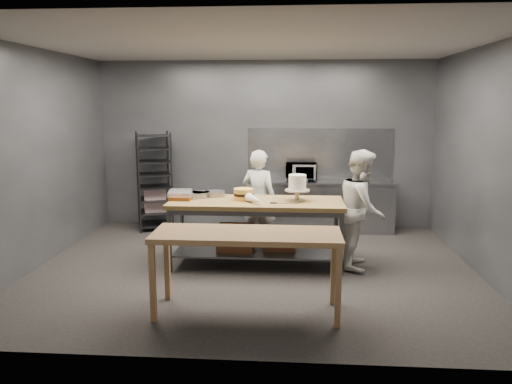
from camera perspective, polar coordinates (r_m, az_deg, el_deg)
ground at (r=6.97m, az=-0.20°, el=-8.71°), size 6.00×6.00×0.00m
back_wall at (r=9.12m, az=1.01°, el=5.43°), size 6.00×0.04×3.00m
work_table at (r=6.98m, az=-0.06°, el=-3.77°), size 2.40×0.90×0.92m
near_counter at (r=5.33m, az=-1.06°, el=-5.53°), size 2.00×0.70×0.90m
back_counter at (r=8.95m, az=7.29°, el=-1.53°), size 2.60×0.60×0.90m
splashback_panel at (r=9.11m, az=7.31°, el=4.40°), size 2.60×0.02×0.90m
speed_rack at (r=9.12m, az=-11.53°, el=1.15°), size 0.78×0.81×1.75m
chef_behind at (r=7.68m, az=0.34°, el=-0.91°), size 0.67×0.56×1.56m
chef_right at (r=7.01m, az=12.01°, el=-1.90°), size 0.75×0.89×1.63m
microwave at (r=8.83m, az=5.19°, el=2.30°), size 0.54×0.37×0.30m
frosted_cake_stand at (r=6.85m, az=4.76°, el=0.84°), size 0.34×0.34×0.36m
layer_cake at (r=6.93m, az=-1.42°, el=-0.26°), size 0.28×0.28×0.16m
cake_pans at (r=7.19m, az=-6.17°, el=-0.28°), size 0.59×0.42×0.07m
piping_bag at (r=6.66m, az=-0.09°, el=-0.86°), size 0.31×0.38×0.12m
offset_spatula at (r=6.69m, az=2.76°, el=-1.29°), size 0.36×0.02×0.02m
pastry_clamshells at (r=7.11m, az=-8.65°, el=-0.30°), size 0.35×0.41×0.11m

